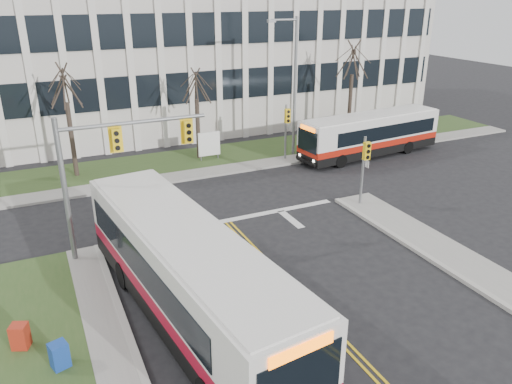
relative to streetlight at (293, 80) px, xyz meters
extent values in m
plane|color=black|center=(-8.03, -16.20, -5.19)|extent=(120.00, 120.00, 0.00)
cube|color=#9E9B93|center=(-3.03, -1.00, -5.12)|extent=(44.00, 1.60, 0.14)
cube|color=#324D21|center=(-3.03, 1.80, -5.13)|extent=(44.00, 5.00, 0.12)
cube|color=beige|center=(-3.03, 13.80, 0.81)|extent=(40.00, 16.00, 12.00)
cylinder|color=slate|center=(-15.33, -9.00, -2.09)|extent=(0.22, 0.22, 6.20)
cylinder|color=slate|center=(-12.33, -9.00, 0.51)|extent=(6.00, 0.16, 0.16)
cube|color=yellow|center=(-13.13, -9.15, -0.09)|extent=(0.34, 0.24, 0.92)
cube|color=yellow|center=(-10.13, -9.15, -0.09)|extent=(0.34, 0.24, 0.92)
cylinder|color=slate|center=(-0.83, -9.20, -3.29)|extent=(0.14, 0.14, 3.80)
cube|color=yellow|center=(-0.83, -9.40, -2.09)|extent=(0.34, 0.24, 0.92)
cylinder|color=slate|center=(-0.83, -0.70, -3.29)|extent=(0.14, 0.14, 3.80)
cube|color=yellow|center=(-0.83, -0.90, -2.09)|extent=(0.34, 0.24, 0.92)
cylinder|color=slate|center=(0.17, 0.00, -0.59)|extent=(0.20, 0.20, 9.20)
cylinder|color=slate|center=(-0.73, 0.00, 3.81)|extent=(1.80, 0.14, 0.14)
cube|color=slate|center=(-1.63, 0.00, 3.76)|extent=(0.50, 0.25, 0.18)
cylinder|color=slate|center=(-6.13, 1.30, -4.69)|extent=(0.08, 0.08, 1.00)
cylinder|color=slate|center=(-4.93, 1.30, -4.69)|extent=(0.08, 0.08, 1.00)
cube|color=white|center=(-5.53, 1.30, -3.99)|extent=(1.50, 0.12, 1.60)
cylinder|color=#42352B|center=(-14.03, 1.80, -2.88)|extent=(0.28, 0.28, 4.62)
cylinder|color=#42352B|center=(-6.03, 2.00, -3.15)|extent=(0.28, 0.28, 4.09)
cylinder|color=#42352B|center=(5.97, 1.80, -2.72)|extent=(0.28, 0.28, 4.95)
cube|color=#163B97|center=(-16.48, -15.70, -4.72)|extent=(0.61, 0.58, 0.95)
cube|color=#AA2816|center=(-17.53, -14.23, -4.72)|extent=(0.64, 0.61, 0.95)
camera|label=1|loc=(-16.21, -29.07, 5.44)|focal=35.00mm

